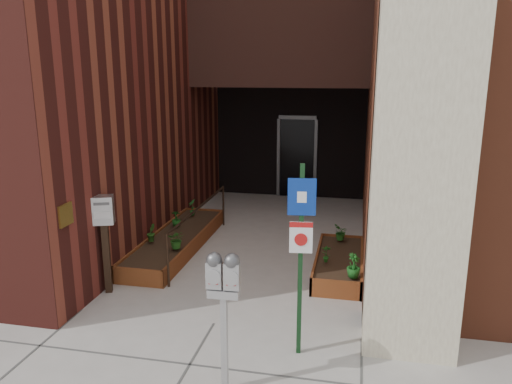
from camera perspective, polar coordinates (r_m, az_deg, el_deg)
The scene contains 15 objects.
ground at distance 7.13m, azimuth -4.86°, elevation -14.75°, with size 80.00×80.00×0.00m, color #9E9991.
architecture at distance 13.12m, azimuth 3.08°, elevation 20.81°, with size 20.00×14.60×10.00m.
planter_left at distance 9.88m, azimuth -9.03°, elevation -5.63°, with size 0.90×3.60×0.30m.
planter_right at distance 8.81m, azimuth 9.47°, elevation -8.12°, with size 0.80×2.20×0.30m.
handrail at distance 9.48m, azimuth -6.45°, elevation -2.48°, with size 0.04×3.34×0.90m.
parking_meter at distance 5.27m, azimuth -3.74°, elevation -10.61°, with size 0.36×0.17×1.59m.
sign_post at distance 5.86m, azimuth 5.15°, elevation -5.61°, with size 0.32×0.09×2.38m.
payment_dropbox at distance 7.94m, azimuth -16.96°, elevation -3.48°, with size 0.37×0.32×1.56m.
shrub_left_a at distance 8.99m, azimuth -9.05°, elevation -5.36°, with size 0.30×0.30×0.34m, color #225919.
shrub_left_b at distance 9.44m, azimuth -11.90°, elevation -4.57°, with size 0.18×0.18×0.33m, color #245317.
shrub_left_c at distance 10.22m, azimuth -9.11°, elevation -3.00°, with size 0.18×0.18×0.33m, color #195819.
shrub_left_d at distance 10.92m, azimuth -7.30°, elevation -1.73°, with size 0.19×0.19×0.37m, color #1B611F.
shrub_right_a at distance 7.84m, azimuth 11.10°, elevation -8.25°, with size 0.21×0.21×0.38m, color #1A5E1D.
shrub_right_b at distance 8.37m, azimuth 8.04°, elevation -6.97°, with size 0.16×0.16×0.29m, color #1F611B.
shrub_right_c at distance 9.43m, azimuth 9.66°, elevation -4.58°, with size 0.27×0.27×0.30m, color #1F5A19.
Camera 1 is at (1.85, -5.97, 3.43)m, focal length 35.00 mm.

